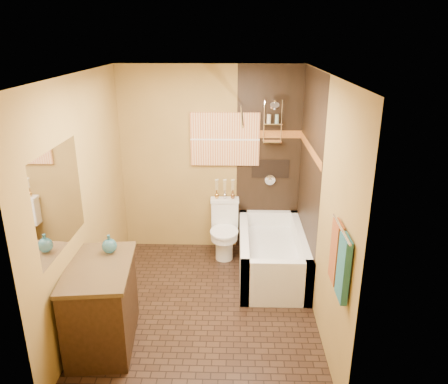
{
  "coord_description": "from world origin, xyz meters",
  "views": [
    {
      "loc": [
        0.34,
        -4.1,
        2.85
      ],
      "look_at": [
        0.21,
        0.4,
        1.21
      ],
      "focal_mm": 35.0,
      "sensor_mm": 36.0,
      "label": 1
    }
  ],
  "objects_px": {
    "sunset_painting": "(225,139)",
    "bathtub": "(272,257)",
    "vanity": "(102,305)",
    "toilet": "(224,229)"
  },
  "relations": [
    {
      "from": "sunset_painting",
      "to": "bathtub",
      "type": "bearing_deg",
      "value": -50.09
    },
    {
      "from": "bathtub",
      "to": "vanity",
      "type": "bearing_deg",
      "value": -141.68
    },
    {
      "from": "toilet",
      "to": "bathtub",
      "type": "bearing_deg",
      "value": -39.71
    },
    {
      "from": "sunset_painting",
      "to": "toilet",
      "type": "bearing_deg",
      "value": -90.0
    },
    {
      "from": "toilet",
      "to": "vanity",
      "type": "xyz_separation_m",
      "value": [
        -1.12,
        -1.83,
        0.05
      ]
    },
    {
      "from": "sunset_painting",
      "to": "toilet",
      "type": "height_order",
      "value": "sunset_painting"
    },
    {
      "from": "sunset_painting",
      "to": "vanity",
      "type": "xyz_separation_m",
      "value": [
        -1.12,
        -2.09,
        -1.12
      ]
    },
    {
      "from": "bathtub",
      "to": "vanity",
      "type": "xyz_separation_m",
      "value": [
        -1.72,
        -1.36,
        0.2
      ]
    },
    {
      "from": "sunset_painting",
      "to": "bathtub",
      "type": "relative_size",
      "value": 0.6
    },
    {
      "from": "bathtub",
      "to": "toilet",
      "type": "xyz_separation_m",
      "value": [
        -0.61,
        0.47,
        0.16
      ]
    }
  ]
}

